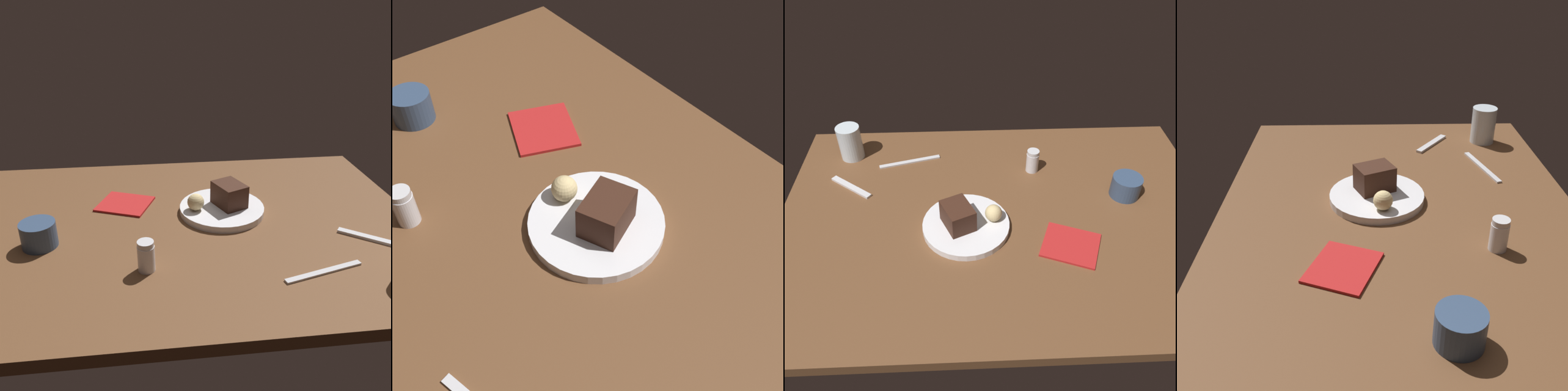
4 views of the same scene
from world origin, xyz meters
The scene contains 10 objects.
dining_table centered at (0.00, 0.00, 1.50)cm, with size 120.00×84.00×3.00cm, color brown.
dessert_plate centered at (9.26, 4.98, 3.93)cm, with size 22.74×22.74×1.85cm, color silver.
chocolate_cake_slice centered at (11.29, 5.45, 8.01)cm, with size 8.56×6.66×6.31cm, color #381E14.
bread_roll centered at (2.02, 3.83, 7.10)cm, with size 4.49×4.49×4.49cm, color #DBC184.
salt_shaker centered at (-11.33, -19.02, 6.54)cm, with size 3.78×3.78×7.17cm.
water_glass centered at (44.75, -28.56, 8.39)cm, with size 7.21×7.21×10.77cm, color silver.
coffee_cup centered at (-36.21, -6.47, 6.11)cm, with size 8.32×8.32×6.21cm, color #334766.
dessert_spoon centered at (42.57, -12.76, 3.35)cm, with size 15.00×1.80×0.70cm, color silver.
butter_knife centered at (26.40, -24.54, 3.25)cm, with size 19.00×1.40×0.50cm, color silver.
folded_napkin centered at (-17.00, 12.39, 3.30)cm, with size 13.70×12.03×0.60cm, color #B21E1E.
Camera 3 is at (8.91, 82.87, 83.02)cm, focal length 38.78 mm.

